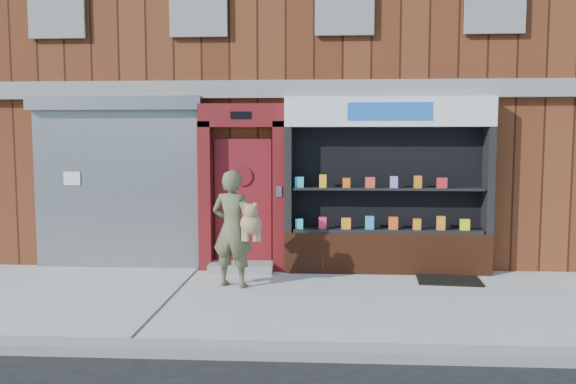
{
  "coord_description": "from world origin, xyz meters",
  "views": [
    {
      "loc": [
        0.61,
        -7.82,
        2.24
      ],
      "look_at": [
        0.1,
        1.0,
        1.46
      ],
      "focal_mm": 35.0,
      "sensor_mm": 36.0,
      "label": 1
    }
  ],
  "objects": [
    {
      "name": "curb",
      "position": [
        0.0,
        -2.15,
        0.06
      ],
      "size": [
        60.0,
        0.3,
        0.12
      ],
      "primitive_type": "cube",
      "color": "gray",
      "rests_on": "ground"
    },
    {
      "name": "shutter_bay",
      "position": [
        -3.0,
        1.93,
        1.72
      ],
      "size": [
        3.1,
        0.3,
        3.04
      ],
      "color": "gray",
      "rests_on": "ground"
    },
    {
      "name": "pharmacy_bay",
      "position": [
        1.75,
        1.81,
        1.37
      ],
      "size": [
        3.5,
        0.41,
        3.0
      ],
      "color": "#562514",
      "rests_on": "ground"
    },
    {
      "name": "doormat",
      "position": [
        2.7,
        1.24,
        0.01
      ],
      "size": [
        1.06,
        0.79,
        0.03
      ],
      "primitive_type": "cube",
      "rotation": [
        0.0,
        0.0,
        -0.09
      ],
      "color": "black",
      "rests_on": "ground"
    },
    {
      "name": "building",
      "position": [
        -0.0,
        5.99,
        4.0
      ],
      "size": [
        12.0,
        8.16,
        8.0
      ],
      "color": "#552513",
      "rests_on": "ground"
    },
    {
      "name": "woman",
      "position": [
        -0.72,
        0.7,
        0.92
      ],
      "size": [
        0.85,
        0.61,
        1.82
      ],
      "color": "brown",
      "rests_on": "ground"
    },
    {
      "name": "ground",
      "position": [
        0.0,
        0.0,
        0.0
      ],
      "size": [
        80.0,
        80.0,
        0.0
      ],
      "primitive_type": "plane",
      "color": "#9E9E99",
      "rests_on": "ground"
    },
    {
      "name": "red_door_bay",
      "position": [
        -0.75,
        1.86,
        1.46
      ],
      "size": [
        1.52,
        0.58,
        2.9
      ],
      "color": "#4C0D10",
      "rests_on": "ground"
    }
  ]
}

